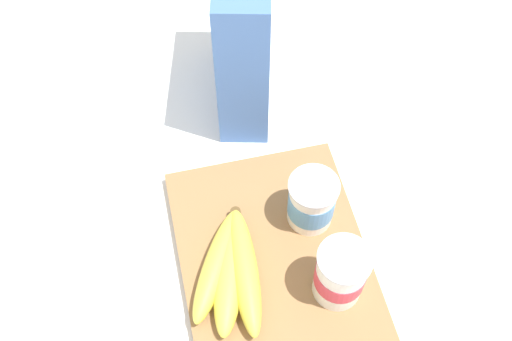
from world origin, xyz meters
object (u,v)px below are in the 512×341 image
Objects in this scene: cereal_box at (244,33)px; banana_bunch at (232,269)px; yogurt_cup_front at (312,202)px; yogurt_cup_back at (340,274)px; cutting_board at (274,261)px.

banana_bunch is at bearing 178.28° from cereal_box.
yogurt_cup_back reaches higher than yogurt_cup_front.
yogurt_cup_back is (0.11, 0.00, 0.01)m from yogurt_cup_front.
cereal_box reaches higher than yogurt_cup_front.
cutting_board is 0.07m from banana_bunch.
banana_bunch is (-0.05, -0.12, -0.03)m from yogurt_cup_back.
yogurt_cup_back is at bearing -160.27° from cereal_box.
yogurt_cup_back is 0.14m from banana_bunch.
cereal_box is at bearing -174.12° from yogurt_cup_back.
cutting_board is at bearing 99.54° from banana_bunch.
cereal_box is 0.34m from banana_bunch.
cutting_board is 0.32m from cereal_box.
yogurt_cup_front is (0.25, 0.03, -0.07)m from cereal_box.
cutting_board is 1.26× the size of cereal_box.
cereal_box reaches higher than cutting_board.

